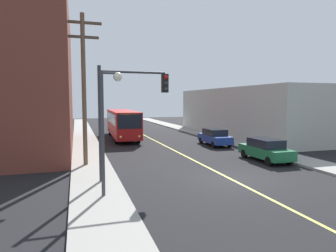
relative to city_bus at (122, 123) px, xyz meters
name	(u,v)px	position (x,y,z in m)	size (l,w,h in m)	color
ground_plane	(232,180)	(3.06, -19.68, -1.82)	(120.00, 120.00, 0.00)	black
sidewalk_left	(89,154)	(-4.19, -9.68, -1.74)	(2.50, 90.00, 0.15)	gray
sidewalk_right	(247,146)	(10.31, -9.68, -1.74)	(2.50, 90.00, 0.15)	gray
lane_stripe_center	(159,143)	(3.06, -4.68, -1.81)	(0.16, 60.00, 0.01)	#D8CC4C
building_left_brick	(9,80)	(-10.43, -5.82, 4.26)	(10.00, 18.10, 12.15)	brown
building_right_warehouse	(260,112)	(17.55, -1.24, 1.11)	(12.00, 24.70, 5.85)	#B2B2A8
city_bus	(122,123)	(0.00, 0.00, 0.00)	(2.90, 12.21, 3.20)	maroon
parked_car_green	(266,149)	(7.93, -15.90, -0.98)	(1.84, 4.41, 1.62)	#196038
parked_car_blue	(215,137)	(7.76, -8.05, -0.98)	(1.91, 4.44, 1.62)	navy
utility_pole_near	(84,83)	(-4.54, -13.94, 3.70)	(2.40, 0.28, 9.75)	brown
traffic_signal_left_corner	(129,102)	(-2.35, -18.35, 2.49)	(3.75, 0.48, 6.00)	#2D2D33
street_lamp_left	(107,115)	(-3.77, -20.80, 1.92)	(0.98, 0.40, 5.50)	#38383D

